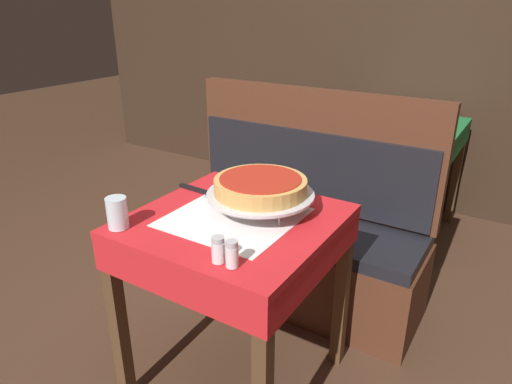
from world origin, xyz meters
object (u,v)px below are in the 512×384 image
pizza_pan_stand (260,195)px  pizza_server (205,192)px  water_glass_near (117,213)px  booth_bench (296,239)px  pepper_shaker (232,254)px  deep_dish_pizza (260,185)px  salt_shaker (218,250)px  dining_table_front (234,242)px  dining_table_rear (398,138)px  condiment_caddy (381,117)px

pizza_pan_stand → pizza_server: 0.29m
pizza_pan_stand → water_glass_near: water_glass_near is taller
booth_bench → pepper_shaker: booth_bench is taller
deep_dish_pizza → salt_shaker: size_ratio=4.08×
dining_table_front → salt_shaker: salt_shaker is taller
dining_table_rear → deep_dish_pizza: deep_dish_pizza is taller
pizza_server → pepper_shaker: pepper_shaker is taller
deep_dish_pizza → condiment_caddy: bearing=91.4°
dining_table_front → pizza_server: size_ratio=2.96×
salt_shaker → condiment_caddy: 1.89m
pizza_pan_stand → pepper_shaker: bearing=-70.7°
dining_table_rear → pepper_shaker: (0.07, -1.97, 0.14)m
salt_shaker → pizza_pan_stand: bearing=102.2°
dining_table_front → salt_shaker: size_ratio=9.09×
deep_dish_pizza → booth_bench: bearing=103.4°
deep_dish_pizza → salt_shaker: (0.08, -0.37, -0.06)m
deep_dish_pizza → water_glass_near: (-0.34, -0.37, -0.05)m
deep_dish_pizza → condiment_caddy: 1.52m
pizza_pan_stand → condiment_caddy: bearing=91.4°
condiment_caddy → dining_table_rear: bearing=43.9°
pizza_pan_stand → water_glass_near: size_ratio=3.57×
booth_bench → deep_dish_pizza: booth_bench is taller
dining_table_front → pepper_shaker: bearing=-56.2°
salt_shaker → water_glass_near: bearing=-179.8°
deep_dish_pizza → pizza_server: size_ratio=1.33×
dining_table_rear → pepper_shaker: bearing=-88.0°
dining_table_rear → salt_shaker: salt_shaker is taller
booth_bench → salt_shaker: size_ratio=15.86×
salt_shaker → condiment_caddy: bearing=93.5°
salt_shaker → pepper_shaker: bearing=0.0°
dining_table_rear → booth_bench: (-0.20, -1.02, -0.33)m
dining_table_front → water_glass_near: size_ratio=6.82×
dining_table_rear → pepper_shaker: 1.98m
pizza_pan_stand → booth_bench: bearing=103.4°
pizza_pan_stand → pizza_server: pizza_pan_stand is taller
deep_dish_pizza → pepper_shaker: 0.39m
dining_table_front → pepper_shaker: pepper_shaker is taller
dining_table_rear → condiment_caddy: condiment_caddy is taller
pizza_pan_stand → salt_shaker: (0.08, -0.37, -0.02)m
pizza_pan_stand → pizza_server: bearing=174.5°
booth_bench → condiment_caddy: 1.05m
salt_shaker → condiment_caddy: size_ratio=0.47×
water_glass_near → pepper_shaker: (0.47, 0.00, -0.01)m
booth_bench → salt_shaker: booth_bench is taller
condiment_caddy → dining_table_front: bearing=-90.7°
dining_table_front → pizza_pan_stand: size_ratio=1.91×
pepper_shaker → condiment_caddy: (-0.16, 1.88, 0.00)m
booth_bench → deep_dish_pizza: (0.14, -0.59, 0.53)m
pizza_pan_stand → water_glass_near: (-0.34, -0.37, -0.01)m
booth_bench → condiment_caddy: (0.10, 0.93, 0.47)m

